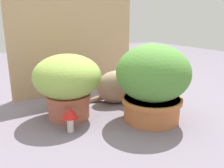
% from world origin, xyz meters
% --- Properties ---
extents(ground_plane, '(6.00, 6.00, 0.00)m').
position_xyz_m(ground_plane, '(0.00, 0.00, 0.00)').
color(ground_plane, slate).
extents(cardboard_backdrop, '(0.97, 0.03, 0.94)m').
position_xyz_m(cardboard_backdrop, '(0.10, 0.56, 0.47)').
color(cardboard_backdrop, tan).
rests_on(cardboard_backdrop, ground).
extents(grass_planter, '(0.38, 0.38, 0.37)m').
position_xyz_m(grass_planter, '(-0.16, 0.10, 0.21)').
color(grass_planter, '#AF5B47').
rests_on(grass_planter, ground).
extents(leafy_planter, '(0.41, 0.41, 0.43)m').
position_xyz_m(leafy_planter, '(0.23, -0.17, 0.23)').
color(leafy_planter, '#BC6B3C').
rests_on(leafy_planter, ground).
extents(cat, '(0.37, 0.24, 0.32)m').
position_xyz_m(cat, '(0.22, 0.16, 0.12)').
color(cat, '#9F836A').
rests_on(cat, ground).
extents(mushroom_ornament_red, '(0.09, 0.09, 0.13)m').
position_xyz_m(mushroom_ornament_red, '(-0.22, -0.07, 0.09)').
color(mushroom_ornament_red, silver).
rests_on(mushroom_ornament_red, ground).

